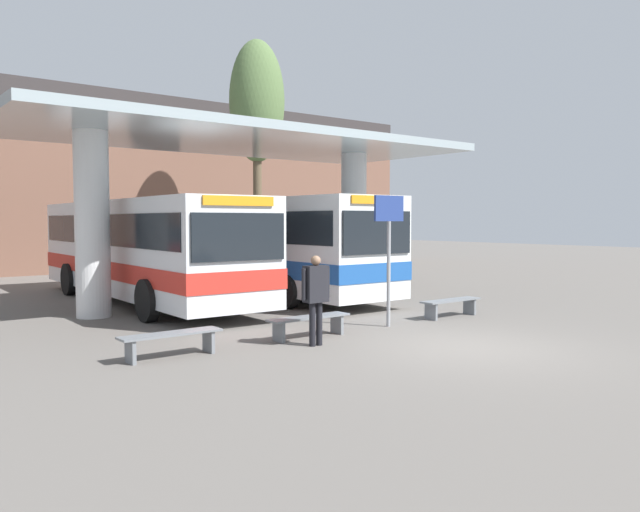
{
  "coord_description": "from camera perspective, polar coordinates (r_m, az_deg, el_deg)",
  "views": [
    {
      "loc": [
        -9.76,
        -7.78,
        2.49
      ],
      "look_at": [
        0.0,
        4.65,
        1.6
      ],
      "focal_mm": 35.0,
      "sensor_mm": 36.0,
      "label": 1
    }
  ],
  "objects": [
    {
      "name": "ground_plane",
      "position": [
        12.73,
        13.16,
        -8.14
      ],
      "size": [
        100.0,
        100.0,
        0.0
      ],
      "primitive_type": "plane",
      "color": "#605B56"
    },
    {
      "name": "townhouse_backdrop",
      "position": [
        32.17,
        -20.54,
        7.85
      ],
      "size": [
        40.0,
        0.58,
        8.92
      ],
      "color": "brown",
      "rests_on": "ground_plane"
    },
    {
      "name": "station_canopy",
      "position": [
        19.02,
        -7.17,
        8.56
      ],
      "size": [
        13.94,
        6.3,
        5.03
      ],
      "color": "silver",
      "rests_on": "ground_plane"
    },
    {
      "name": "transit_bus_left_bay",
      "position": [
        19.74,
        -15.94,
        0.92
      ],
      "size": [
        3.06,
        12.07,
        3.09
      ],
      "rotation": [
        0.0,
        0.0,
        3.12
      ],
      "color": "silver",
      "rests_on": "ground_plane"
    },
    {
      "name": "transit_bus_center_bay",
      "position": [
        21.49,
        -5.86,
        1.3
      ],
      "size": [
        2.95,
        12.25,
        3.19
      ],
      "rotation": [
        0.0,
        0.0,
        3.13
      ],
      "color": "white",
      "rests_on": "ground_plane"
    },
    {
      "name": "waiting_bench_near_pillar",
      "position": [
        16.51,
        11.88,
        -4.3
      ],
      "size": [
        1.9,
        0.44,
        0.46
      ],
      "color": "slate",
      "rests_on": "ground_plane"
    },
    {
      "name": "waiting_bench_mid_platform",
      "position": [
        13.35,
        -1.02,
        -6.0
      ],
      "size": [
        1.94,
        0.44,
        0.46
      ],
      "color": "slate",
      "rests_on": "ground_plane"
    },
    {
      "name": "waiting_bench_far_platform",
      "position": [
        11.75,
        -13.46,
        -7.37
      ],
      "size": [
        1.9,
        0.44,
        0.46
      ],
      "color": "slate",
      "rests_on": "ground_plane"
    },
    {
      "name": "info_sign_platform",
      "position": [
        14.67,
        6.32,
        2.04
      ],
      "size": [
        0.9,
        0.09,
        3.08
      ],
      "color": "gray",
      "rests_on": "ground_plane"
    },
    {
      "name": "pedestrian_waiting",
      "position": [
        12.4,
        -0.39,
        -3.2
      ],
      "size": [
        0.67,
        0.28,
        1.81
      ],
      "rotation": [
        0.0,
        0.0,
        -0.04
      ],
      "color": "black",
      "rests_on": "ground_plane"
    },
    {
      "name": "poplar_tree_behind_right",
      "position": [
        30.26,
        -5.79,
        13.67
      ],
      "size": [
        2.6,
        2.6,
        10.97
      ],
      "color": "brown",
      "rests_on": "ground_plane"
    }
  ]
}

